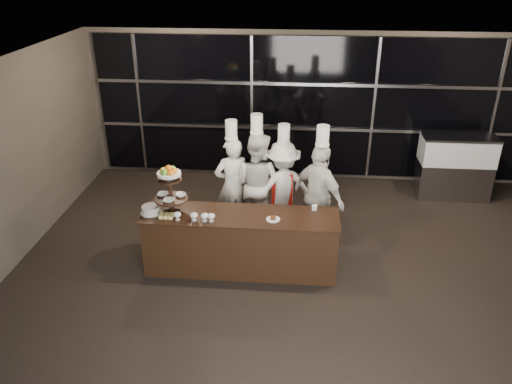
# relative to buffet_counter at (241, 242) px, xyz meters

# --- Properties ---
(room) EXTENTS (10.00, 10.00, 10.00)m
(room) POSITION_rel_buffet_counter_xyz_m (1.05, -1.50, 1.03)
(room) COLOR black
(room) RESTS_ON ground
(window_wall) EXTENTS (8.60, 0.10, 2.80)m
(window_wall) POSITION_rel_buffet_counter_xyz_m (1.05, 3.43, 1.04)
(window_wall) COLOR black
(window_wall) RESTS_ON ground
(buffet_counter) EXTENTS (2.84, 0.74, 0.92)m
(buffet_counter) POSITION_rel_buffet_counter_xyz_m (0.00, 0.00, 0.00)
(buffet_counter) COLOR black
(buffet_counter) RESTS_ON ground
(display_stand) EXTENTS (0.48, 0.48, 0.74)m
(display_stand) POSITION_rel_buffet_counter_xyz_m (-1.00, -0.00, 0.87)
(display_stand) COLOR black
(display_stand) RESTS_ON buffet_counter
(compotes) EXTENTS (0.59, 0.11, 0.12)m
(compotes) POSITION_rel_buffet_counter_xyz_m (-0.59, -0.22, 0.54)
(compotes) COLOR silver
(compotes) RESTS_ON buffet_counter
(layer_cake) EXTENTS (0.30, 0.30, 0.11)m
(layer_cake) POSITION_rel_buffet_counter_xyz_m (-1.30, -0.05, 0.51)
(layer_cake) COLOR white
(layer_cake) RESTS_ON buffet_counter
(pastry_squares) EXTENTS (0.20, 0.13, 0.05)m
(pastry_squares) POSITION_rel_buffet_counter_xyz_m (-1.04, -0.17, 0.48)
(pastry_squares) COLOR #FFEB7C
(pastry_squares) RESTS_ON buffet_counter
(small_plate) EXTENTS (0.20, 0.20, 0.05)m
(small_plate) POSITION_rel_buffet_counter_xyz_m (0.48, -0.10, 0.47)
(small_plate) COLOR white
(small_plate) RESTS_ON buffet_counter
(chef_cup) EXTENTS (0.08, 0.08, 0.07)m
(chef_cup) POSITION_rel_buffet_counter_xyz_m (1.06, 0.25, 0.49)
(chef_cup) COLOR white
(chef_cup) RESTS_ON buffet_counter
(display_case) EXTENTS (1.36, 0.59, 1.24)m
(display_case) POSITION_rel_buffet_counter_xyz_m (3.80, 2.80, 0.22)
(display_case) COLOR #A5A5AA
(display_case) RESTS_ON ground
(chef_a) EXTENTS (0.71, 0.60, 1.96)m
(chef_a) POSITION_rel_buffet_counter_xyz_m (-0.27, 1.16, 0.39)
(chef_a) COLOR silver
(chef_a) RESTS_ON ground
(chef_b) EXTENTS (1.05, 0.96, 2.06)m
(chef_b) POSITION_rel_buffet_counter_xyz_m (0.14, 1.19, 0.43)
(chef_b) COLOR white
(chef_b) RESTS_ON ground
(chef_c) EXTENTS (1.17, 0.92, 1.89)m
(chef_c) POSITION_rel_buffet_counter_xyz_m (0.56, 1.22, 0.34)
(chef_c) COLOR white
(chef_c) RESTS_ON ground
(chef_d) EXTENTS (1.01, 1.03, 2.04)m
(chef_d) POSITION_rel_buffet_counter_xyz_m (1.15, 0.77, 0.42)
(chef_d) COLOR silver
(chef_d) RESTS_ON ground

